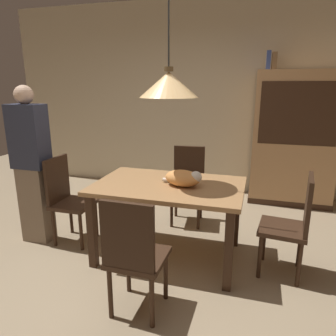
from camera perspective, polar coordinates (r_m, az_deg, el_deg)
name	(u,v)px	position (r m, az deg, el deg)	size (l,w,h in m)	color
ground	(144,277)	(2.95, -4.47, -19.27)	(10.00, 10.00, 0.00)	#998466
back_wall	(202,98)	(5.01, 6.17, 12.54)	(6.40, 0.10, 2.90)	beige
dining_table	(169,194)	(2.99, 0.12, -4.78)	(1.40, 0.90, 0.75)	#A87A4C
chair_near_front	(134,253)	(2.29, -6.25, -15.19)	(0.40, 0.40, 0.93)	#382316
chair_left_side	(67,196)	(3.50, -17.99, -4.91)	(0.40, 0.40, 0.93)	#382316
chair_right_side	(293,222)	(2.95, 21.92, -9.09)	(0.44, 0.44, 0.93)	#382316
chair_far_back	(188,181)	(3.84, 3.66, -2.42)	(0.44, 0.44, 0.93)	#382316
cat_sleeping	(184,178)	(2.88, 2.90, -1.84)	(0.40, 0.28, 0.16)	#E59951
pendant_lamp	(169,84)	(2.81, 0.13, 15.06)	(0.52, 0.52, 1.30)	#E5B775
hutch_bookcase	(294,142)	(4.68, 22.01, 4.45)	(1.12, 0.45, 1.85)	tan
book_blue_wide	(268,61)	(4.60, 17.90, 18.20)	(0.06, 0.24, 0.24)	#384C93
book_brown_thick	(274,61)	(4.60, 18.86, 18.00)	(0.06, 0.24, 0.22)	brown
person_standing	(32,166)	(3.55, -23.61, 0.31)	(0.36, 0.22, 1.66)	#84705B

